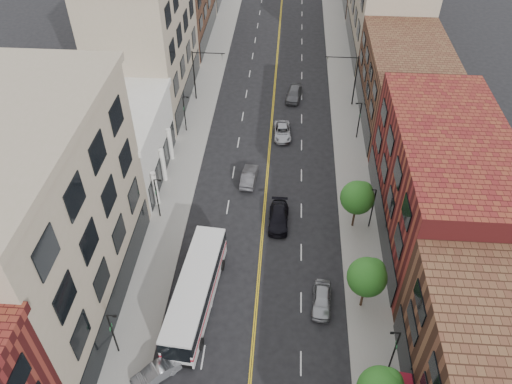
% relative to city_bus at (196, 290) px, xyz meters
% --- Properties ---
extents(sidewalk_left, '(4.00, 110.00, 0.15)m').
position_rel_city_bus_xyz_m(sidewalk_left, '(-4.70, 21.75, -1.84)').
color(sidewalk_left, gray).
rests_on(sidewalk_left, ground).
extents(sidewalk_right, '(4.00, 110.00, 0.15)m').
position_rel_city_bus_xyz_m(sidewalk_right, '(15.30, 21.75, -1.84)').
color(sidewalk_right, gray).
rests_on(sidewalk_right, ground).
extents(bldg_l_tanoffice, '(10.00, 22.00, 18.00)m').
position_rel_city_bus_xyz_m(bldg_l_tanoffice, '(-11.70, -0.25, 7.08)').
color(bldg_l_tanoffice, gray).
rests_on(bldg_l_tanoffice, ground).
extents(bldg_l_white, '(10.00, 14.00, 8.00)m').
position_rel_city_bus_xyz_m(bldg_l_white, '(-11.70, 17.75, 2.08)').
color(bldg_l_white, silver).
rests_on(bldg_l_white, ground).
extents(bldg_l_far_a, '(10.00, 20.00, 18.00)m').
position_rel_city_bus_xyz_m(bldg_l_far_a, '(-11.70, 34.75, 7.08)').
color(bldg_l_far_a, gray).
rests_on(bldg_l_far_a, ground).
extents(bldg_r_mid, '(10.00, 22.00, 12.00)m').
position_rel_city_bus_xyz_m(bldg_r_mid, '(22.30, 10.75, 4.08)').
color(bldg_r_mid, maroon).
rests_on(bldg_r_mid, ground).
extents(bldg_r_far_a, '(10.00, 20.00, 10.00)m').
position_rel_city_bus_xyz_m(bldg_r_far_a, '(22.30, 31.75, 3.08)').
color(bldg_r_far_a, brown).
rests_on(bldg_r_far_a, ground).
extents(bldg_r_far_b, '(10.00, 22.00, 14.00)m').
position_rel_city_bus_xyz_m(bldg_r_far_b, '(22.30, 52.75, 5.08)').
color(bldg_r_far_b, gray).
rests_on(bldg_r_far_b, ground).
extents(tree_r_2, '(3.40, 3.40, 5.59)m').
position_rel_city_bus_xyz_m(tree_r_2, '(14.69, 0.82, 2.21)').
color(tree_r_2, black).
rests_on(tree_r_2, sidewalk_right).
extents(tree_r_3, '(3.40, 3.40, 5.59)m').
position_rel_city_bus_xyz_m(tree_r_3, '(14.69, 10.82, 2.21)').
color(tree_r_3, black).
rests_on(tree_r_3, sidewalk_right).
extents(lamp_l_1, '(0.81, 0.55, 5.05)m').
position_rel_city_bus_xyz_m(lamp_l_1, '(-5.65, -5.25, 1.05)').
color(lamp_l_1, black).
rests_on(lamp_l_1, sidewalk_left).
extents(lamp_l_2, '(0.81, 0.55, 5.05)m').
position_rel_city_bus_xyz_m(lamp_l_2, '(-5.65, 10.75, 1.05)').
color(lamp_l_2, black).
rests_on(lamp_l_2, sidewalk_left).
extents(lamp_l_3, '(0.81, 0.55, 5.05)m').
position_rel_city_bus_xyz_m(lamp_l_3, '(-5.65, 26.75, 1.05)').
color(lamp_l_3, black).
rests_on(lamp_l_3, sidewalk_left).
extents(lamp_r_1, '(0.81, 0.55, 5.05)m').
position_rel_city_bus_xyz_m(lamp_r_1, '(16.26, -5.25, 1.05)').
color(lamp_r_1, black).
rests_on(lamp_r_1, sidewalk_right).
extents(lamp_r_2, '(0.81, 0.55, 5.05)m').
position_rel_city_bus_xyz_m(lamp_r_2, '(16.26, 10.75, 1.05)').
color(lamp_r_2, black).
rests_on(lamp_r_2, sidewalk_right).
extents(lamp_r_3, '(0.81, 0.55, 5.05)m').
position_rel_city_bus_xyz_m(lamp_r_3, '(16.26, 26.75, 1.05)').
color(lamp_r_3, black).
rests_on(lamp_r_3, sidewalk_right).
extents(signal_mast_left, '(4.49, 0.18, 7.20)m').
position_rel_city_bus_xyz_m(signal_mast_left, '(-4.96, 34.75, 2.73)').
color(signal_mast_left, black).
rests_on(signal_mast_left, sidewalk_left).
extents(signal_mast_right, '(4.49, 0.18, 7.20)m').
position_rel_city_bus_xyz_m(signal_mast_right, '(15.57, 34.75, 2.73)').
color(signal_mast_right, black).
rests_on(signal_mast_right, sidewalk_right).
extents(city_bus, '(3.94, 13.02, 3.30)m').
position_rel_city_bus_xyz_m(city_bus, '(0.00, 0.00, 0.00)').
color(city_bus, silver).
rests_on(city_bus, ground).
extents(car_angle_b, '(3.92, 3.57, 1.30)m').
position_rel_city_bus_xyz_m(car_angle_b, '(-2.10, -7.22, -1.27)').
color(car_angle_b, '#B9BCC2').
rests_on(car_angle_b, ground).
extents(car_parked_far, '(2.01, 4.35, 1.44)m').
position_rel_city_bus_xyz_m(car_parked_far, '(11.10, 0.62, -1.20)').
color(car_parked_far, '#93949A').
rests_on(car_parked_far, ground).
extents(car_lane_behind, '(1.87, 4.55, 1.47)m').
position_rel_city_bus_xyz_m(car_lane_behind, '(3.27, 17.28, -1.19)').
color(car_lane_behind, '#434247').
rests_on(car_lane_behind, ground).
extents(car_lane_a, '(2.09, 5.03, 1.45)m').
position_rel_city_bus_xyz_m(car_lane_a, '(6.90, 10.75, -1.19)').
color(car_lane_a, black).
rests_on(car_lane_a, ground).
extents(car_lane_b, '(2.47, 4.86, 1.31)m').
position_rel_city_bus_xyz_m(car_lane_b, '(6.80, 26.61, -1.26)').
color(car_lane_b, '#B0B2B8').
rests_on(car_lane_b, ground).
extents(car_lane_c, '(2.58, 5.02, 1.64)m').
position_rel_city_bus_xyz_m(car_lane_c, '(8.18, 35.92, -1.10)').
color(car_lane_c, '#54555A').
rests_on(car_lane_c, ground).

